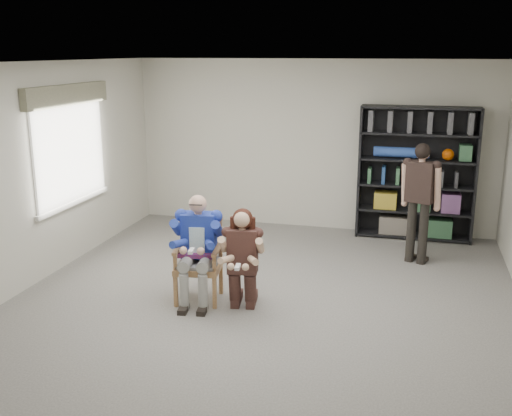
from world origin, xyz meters
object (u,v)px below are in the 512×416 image
(armchair, at_px, (198,261))
(kneeling_woman, at_px, (242,261))
(bookshelf, at_px, (416,174))
(standing_man, at_px, (419,204))
(seated_man, at_px, (198,249))

(armchair, distance_m, kneeling_woman, 0.60)
(bookshelf, bearing_deg, standing_man, -87.32)
(seated_man, bearing_deg, kneeling_woman, -19.98)
(seated_man, xyz_separation_m, standing_man, (2.52, 2.04, 0.20))
(standing_man, bearing_deg, bookshelf, 113.42)
(bookshelf, relative_size, standing_man, 1.23)
(seated_man, relative_size, bookshelf, 0.62)
(kneeling_woman, bearing_deg, seated_man, 160.02)
(armchair, height_order, bookshelf, bookshelf)
(kneeling_woman, height_order, bookshelf, bookshelf)
(armchair, relative_size, bookshelf, 0.48)
(standing_man, bearing_deg, kneeling_woman, -111.22)
(kneeling_woman, relative_size, standing_man, 0.70)
(armchair, relative_size, kneeling_woman, 0.84)
(kneeling_woman, bearing_deg, armchair, 160.02)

